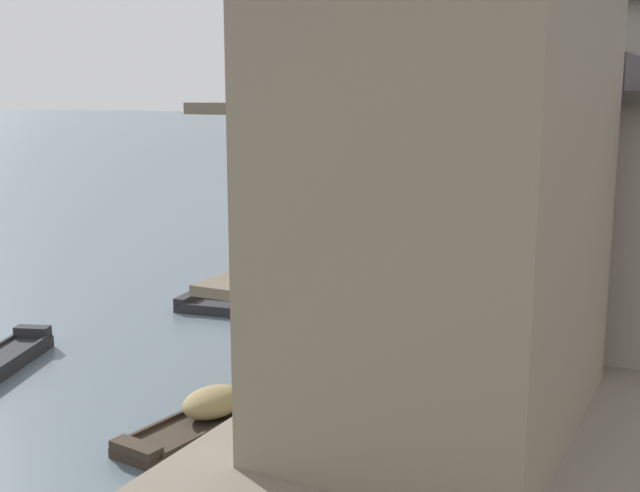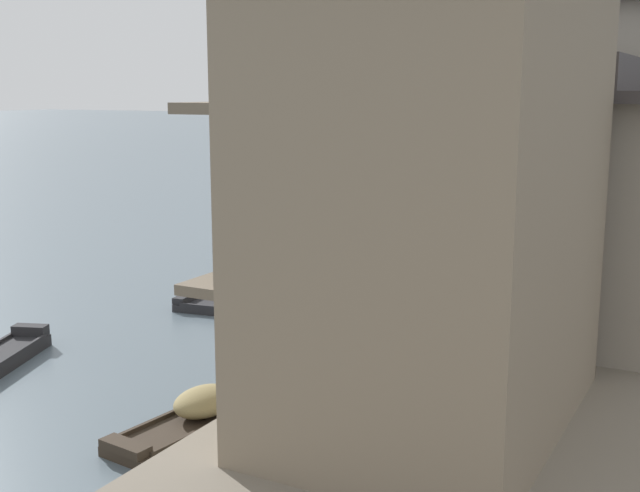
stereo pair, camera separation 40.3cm
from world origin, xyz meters
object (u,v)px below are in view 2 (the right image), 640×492
boat_moored_nearest (268,312)px  stone_bridge (582,121)px  boat_moored_far (205,411)px  boat_midriver_upstream (506,234)px  boat_upstream_distant (441,183)px  house_waterfront_tall (621,128)px  house_waterfront_narrow (633,154)px  house_waterfront_nearest (437,163)px  boat_moored_third (546,208)px  boat_moored_second (519,181)px  house_waterfront_second (561,197)px

boat_moored_nearest → stone_bridge: stone_bridge is taller
boat_moored_far → boat_midriver_upstream: (-0.24, 22.22, 0.03)m
boat_upstream_distant → house_waterfront_tall: house_waterfront_tall is taller
boat_moored_nearest → house_waterfront_narrow: size_ratio=0.83×
boat_upstream_distant → house_waterfront_nearest: size_ratio=0.50×
boat_moored_nearest → stone_bridge: 64.14m
boat_moored_far → boat_midriver_upstream: 22.22m
boat_midriver_upstream → house_waterfront_narrow: bearing=-3.7°
boat_moored_third → boat_moored_second: bearing=111.2°
boat_moored_far → house_waterfront_narrow: size_ratio=0.64×
house_waterfront_tall → stone_bridge: (-11.63, 56.22, -1.77)m
house_waterfront_tall → stone_bridge: size_ratio=0.31×
boat_moored_third → house_waterfront_tall: 18.77m
boat_moored_nearest → house_waterfront_second: house_waterfront_second is taller
house_waterfront_tall → house_waterfront_narrow: house_waterfront_tall is taller
boat_moored_third → boat_midriver_upstream: (0.51, -9.68, 0.12)m
boat_moored_nearest → boat_moored_second: (-2.33, 36.47, 0.12)m
house_waterfront_nearest → house_waterfront_second: house_waterfront_nearest is taller
house_waterfront_second → boat_moored_third: bearing=103.2°
house_waterfront_nearest → house_waterfront_tall: (0.69, 14.58, -0.01)m
boat_upstream_distant → house_waterfront_tall: (15.18, -26.15, 5.10)m
house_waterfront_nearest → house_waterfront_second: bearing=85.7°
house_waterfront_tall → house_waterfront_narrow: (-0.49, 7.06, -1.29)m
house_waterfront_narrow → stone_bridge: house_waterfront_narrow is taller
boat_moored_nearest → stone_bridge: size_ratio=0.21×
boat_moored_third → stone_bridge: bearing=98.2°
house_waterfront_second → house_waterfront_tall: 7.74m
boat_moored_second → house_waterfront_nearest: size_ratio=0.57×
boat_moored_far → house_waterfront_nearest: (4.53, 0.26, 4.98)m
house_waterfront_nearest → stone_bridge: 71.66m
boat_midriver_upstream → stone_bridge: 49.33m
boat_moored_third → boat_moored_far: 31.91m
boat_moored_nearest → house_waterfront_tall: 12.35m
house_waterfront_tall → boat_moored_far: bearing=-109.4°
boat_moored_far → house_waterfront_second: bearing=54.9°
boat_upstream_distant → house_waterfront_tall: bearing=-59.9°
boat_moored_nearest → boat_upstream_distant: (-7.02, 33.89, 0.00)m
house_waterfront_nearest → house_waterfront_second: size_ratio=1.29×
boat_moored_second → boat_midriver_upstream: (5.03, -21.35, 0.04)m
boat_upstream_distant → house_waterfront_narrow: (14.70, -19.09, 3.81)m
boat_midriver_upstream → house_waterfront_second: house_waterfront_second is taller
house_waterfront_nearest → stone_bridge: house_waterfront_nearest is taller
boat_moored_far → house_waterfront_tall: (5.22, 14.84, 4.97)m
boat_upstream_distant → house_waterfront_narrow: house_waterfront_narrow is taller
boat_moored_third → house_waterfront_tall: house_waterfront_tall is taller
boat_moored_nearest → house_waterfront_tall: house_waterfront_tall is taller
boat_moored_third → stone_bridge: 39.70m
boat_upstream_distant → house_waterfront_narrow: size_ratio=0.62×
boat_moored_nearest → house_waterfront_second: size_ratio=0.86×
boat_moored_second → boat_moored_third: boat_moored_second is taller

